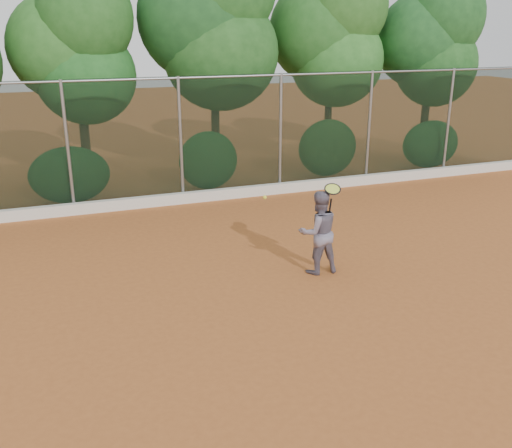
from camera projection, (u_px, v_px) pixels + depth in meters
name	position (u px, v px, depth m)	size (l,w,h in m)	color
ground	(275.00, 307.00, 10.19)	(80.00, 80.00, 0.00)	#A95A28
concrete_curb	(185.00, 198.00, 16.18)	(24.00, 0.20, 0.30)	silver
tennis_player	(318.00, 232.00, 11.39)	(0.83, 0.65, 1.71)	slate
chainlink_fence	(181.00, 137.00, 15.78)	(24.09, 0.09, 3.50)	black
foliage_backdrop	(143.00, 39.00, 16.52)	(23.70, 3.63, 7.55)	#432719
tennis_racket	(332.00, 191.00, 11.10)	(0.41, 0.39, 0.59)	black
tennis_ball_in_flight	(265.00, 197.00, 10.43)	(0.07, 0.07, 0.07)	yellow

